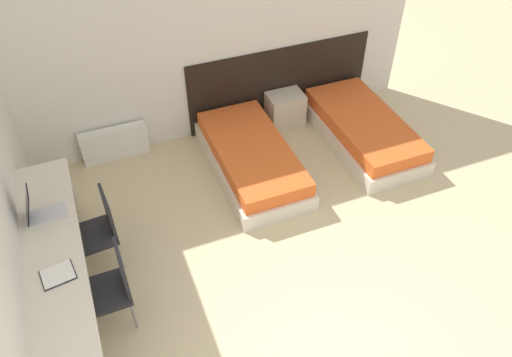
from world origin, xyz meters
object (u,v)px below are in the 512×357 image
Objects in this scene: chair_near_notebook at (111,286)px; laptop at (40,211)px; bed_near_window at (252,159)px; nightstand at (285,109)px; bed_near_door at (363,130)px; chair_near_laptop at (99,229)px.

laptop reaches higher than chair_near_notebook.
nightstand reaches higher than bed_near_window.
chair_near_notebook reaches higher than bed_near_window.
bed_near_window is 2.59m from laptop.
chair_near_laptop reaches higher than bed_near_door.
chair_near_laptop reaches higher than nightstand.
bed_near_window is at bearing 16.89° from chair_near_laptop.
bed_near_window is at bearing 36.90° from chair_near_notebook.
chair_near_notebook is at bearing -94.37° from chair_near_laptop.
chair_near_laptop is (-3.57, -0.76, 0.30)m from bed_near_door.
chair_near_laptop is 0.58m from laptop.
chair_near_notebook is at bearing -140.45° from nightstand.
laptop reaches higher than chair_near_laptop.
bed_near_door is at bearing 0.00° from bed_near_window.
laptop reaches higher than bed_near_door.
nightstand is 3.59m from chair_near_notebook.
bed_near_door is 2.12× the size of chair_near_laptop.
bed_near_door is 3.85× the size of nightstand.
bed_near_door is 3.66m from chair_near_laptop.
chair_near_notebook is at bearing -63.82° from laptop.
nightstand is 3.17m from chair_near_laptop.
bed_near_window is at bearing -136.05° from nightstand.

